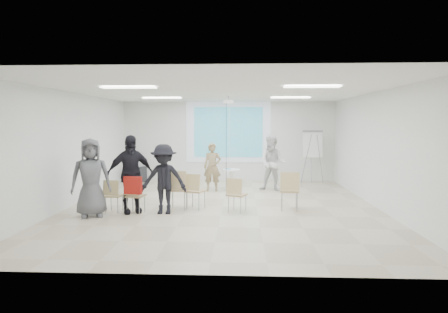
{
  "coord_description": "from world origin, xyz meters",
  "views": [
    {
      "loc": [
        0.46,
        -9.71,
        2.19
      ],
      "look_at": [
        0.0,
        0.8,
        1.25
      ],
      "focal_mm": 30.0,
      "sensor_mm": 36.0,
      "label": 1
    }
  ],
  "objects_px": {
    "chair_right_far": "(290,188)",
    "laptop": "(179,188)",
    "chair_left_mid": "(134,193)",
    "chair_center": "(194,188)",
    "chair_left_inner": "(178,187)",
    "chair_right_inner": "(236,192)",
    "pedestal_table": "(231,178)",
    "audience_left": "(130,168)",
    "player_right": "(273,160)",
    "audience_outer": "(91,173)",
    "chair_far_left": "(113,193)",
    "player_left": "(212,164)",
    "audience_mid": "(164,175)",
    "av_cart": "(137,172)",
    "flipchart_easel": "(313,144)"
  },
  "relations": [
    {
      "from": "chair_right_far",
      "to": "laptop",
      "type": "distance_m",
      "value": 2.81
    },
    {
      "from": "chair_right_far",
      "to": "chair_left_mid",
      "type": "bearing_deg",
      "value": -167.89
    },
    {
      "from": "laptop",
      "to": "chair_center",
      "type": "bearing_deg",
      "value": 174.73
    },
    {
      "from": "chair_left_inner",
      "to": "chair_right_inner",
      "type": "height_order",
      "value": "chair_left_inner"
    },
    {
      "from": "pedestal_table",
      "to": "audience_left",
      "type": "relative_size",
      "value": 0.34
    },
    {
      "from": "player_right",
      "to": "laptop",
      "type": "distance_m",
      "value": 3.8
    },
    {
      "from": "chair_left_inner",
      "to": "chair_center",
      "type": "relative_size",
      "value": 1.09
    },
    {
      "from": "chair_left_mid",
      "to": "audience_outer",
      "type": "relative_size",
      "value": 0.41
    },
    {
      "from": "pedestal_table",
      "to": "chair_far_left",
      "type": "distance_m",
      "value": 4.24
    },
    {
      "from": "player_right",
      "to": "chair_far_left",
      "type": "height_order",
      "value": "player_right"
    },
    {
      "from": "chair_left_inner",
      "to": "chair_right_far",
      "type": "xyz_separation_m",
      "value": [
        2.81,
        0.01,
        -0.01
      ]
    },
    {
      "from": "player_left",
      "to": "chair_right_far",
      "type": "relative_size",
      "value": 1.78
    },
    {
      "from": "laptop",
      "to": "audience_left",
      "type": "relative_size",
      "value": 0.17
    },
    {
      "from": "chair_center",
      "to": "audience_mid",
      "type": "height_order",
      "value": "audience_mid"
    },
    {
      "from": "chair_right_inner",
      "to": "chair_right_far",
      "type": "height_order",
      "value": "chair_right_far"
    },
    {
      "from": "chair_far_left",
      "to": "audience_left",
      "type": "height_order",
      "value": "audience_left"
    },
    {
      "from": "player_right",
      "to": "chair_right_far",
      "type": "xyz_separation_m",
      "value": [
        0.19,
        -2.81,
        -0.41
      ]
    },
    {
      "from": "chair_right_inner",
      "to": "audience_mid",
      "type": "xyz_separation_m",
      "value": [
        -1.74,
        -0.16,
        0.45
      ]
    },
    {
      "from": "chair_left_mid",
      "to": "audience_mid",
      "type": "height_order",
      "value": "audience_mid"
    },
    {
      "from": "player_left",
      "to": "chair_center",
      "type": "height_order",
      "value": "player_left"
    },
    {
      "from": "pedestal_table",
      "to": "av_cart",
      "type": "height_order",
      "value": "av_cart"
    },
    {
      "from": "pedestal_table",
      "to": "player_left",
      "type": "distance_m",
      "value": 0.78
    },
    {
      "from": "chair_right_far",
      "to": "flipchart_easel",
      "type": "distance_m",
      "value": 4.65
    },
    {
      "from": "chair_right_inner",
      "to": "audience_outer",
      "type": "distance_m",
      "value": 3.47
    },
    {
      "from": "chair_far_left",
      "to": "laptop",
      "type": "relative_size",
      "value": 2.22
    },
    {
      "from": "audience_mid",
      "to": "flipchart_easel",
      "type": "xyz_separation_m",
      "value": [
        4.46,
        4.79,
        0.47
      ]
    },
    {
      "from": "chair_left_inner",
      "to": "chair_right_far",
      "type": "distance_m",
      "value": 2.81
    },
    {
      "from": "chair_center",
      "to": "audience_left",
      "type": "bearing_deg",
      "value": -144.85
    },
    {
      "from": "chair_right_far",
      "to": "audience_left",
      "type": "xyz_separation_m",
      "value": [
        -3.91,
        -0.37,
        0.51
      ]
    },
    {
      "from": "player_left",
      "to": "audience_outer",
      "type": "height_order",
      "value": "audience_outer"
    },
    {
      "from": "audience_left",
      "to": "flipchart_easel",
      "type": "bearing_deg",
      "value": 13.6
    },
    {
      "from": "pedestal_table",
      "to": "laptop",
      "type": "xyz_separation_m",
      "value": [
        -1.28,
        -2.67,
        0.14
      ]
    },
    {
      "from": "chair_far_left",
      "to": "pedestal_table",
      "type": "bearing_deg",
      "value": 53.35
    },
    {
      "from": "chair_left_inner",
      "to": "chair_right_inner",
      "type": "xyz_separation_m",
      "value": [
        1.48,
        -0.26,
        -0.08
      ]
    },
    {
      "from": "chair_right_far",
      "to": "av_cart",
      "type": "xyz_separation_m",
      "value": [
        -5.05,
        4.3,
        -0.2
      ]
    },
    {
      "from": "player_left",
      "to": "chair_right_inner",
      "type": "distance_m",
      "value": 3.06
    },
    {
      "from": "chair_left_mid",
      "to": "audience_left",
      "type": "relative_size",
      "value": 0.39
    },
    {
      "from": "laptop",
      "to": "audience_left",
      "type": "xyz_separation_m",
      "value": [
        -1.1,
        -0.47,
        0.55
      ]
    },
    {
      "from": "laptop",
      "to": "chair_right_inner",
      "type": "bearing_deg",
      "value": 167.38
    },
    {
      "from": "av_cart",
      "to": "audience_outer",
      "type": "bearing_deg",
      "value": -63.71
    },
    {
      "from": "chair_left_mid",
      "to": "av_cart",
      "type": "distance_m",
      "value": 4.94
    },
    {
      "from": "chair_left_inner",
      "to": "chair_right_far",
      "type": "bearing_deg",
      "value": 1.32
    },
    {
      "from": "audience_mid",
      "to": "audience_outer",
      "type": "bearing_deg",
      "value": -168.65
    },
    {
      "from": "chair_right_inner",
      "to": "av_cart",
      "type": "height_order",
      "value": "chair_right_inner"
    },
    {
      "from": "chair_right_inner",
      "to": "chair_left_inner",
      "type": "bearing_deg",
      "value": -166.73
    },
    {
      "from": "chair_right_far",
      "to": "audience_mid",
      "type": "height_order",
      "value": "audience_mid"
    },
    {
      "from": "chair_left_mid",
      "to": "flipchart_easel",
      "type": "distance_m",
      "value": 7.14
    },
    {
      "from": "audience_mid",
      "to": "flipchart_easel",
      "type": "height_order",
      "value": "flipchart_easel"
    },
    {
      "from": "chair_left_mid",
      "to": "chair_right_far",
      "type": "bearing_deg",
      "value": 16.12
    },
    {
      "from": "player_left",
      "to": "laptop",
      "type": "height_order",
      "value": "player_left"
    }
  ]
}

